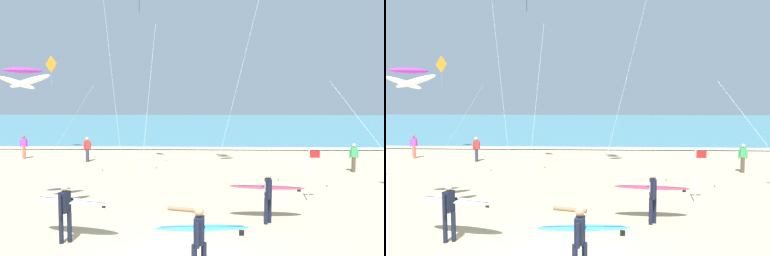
{
  "view_description": "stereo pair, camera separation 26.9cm",
  "coord_description": "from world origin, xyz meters",
  "views": [
    {
      "loc": [
        0.67,
        -9.45,
        4.14
      ],
      "look_at": [
        0.17,
        6.32,
        2.93
      ],
      "focal_mm": 38.06,
      "sensor_mm": 36.0,
      "label": 1
    },
    {
      "loc": [
        0.93,
        -9.44,
        4.14
      ],
      "look_at": [
        0.17,
        6.32,
        2.93
      ],
      "focal_mm": 38.06,
      "sensor_mm": 36.0,
      "label": 2
    }
  ],
  "objects": [
    {
      "name": "ocean_water",
      "position": [
        0.0,
        52.21,
        0.04
      ],
      "size": [
        160.0,
        60.0,
        0.08
      ],
      "primitive_type": "cube",
      "color": "teal",
      "rests_on": "ground"
    },
    {
      "name": "driftwood_log",
      "position": [
        -0.06,
        4.97,
        0.08
      ],
      "size": [
        1.26,
        0.5,
        0.15
      ],
      "primitive_type": "cylinder",
      "rotation": [
        0.0,
        1.57,
        6.0
      ],
      "color": "#846B4C",
      "rests_on": "ground"
    },
    {
      "name": "bystander_green_top",
      "position": [
        8.86,
        12.96,
        0.81
      ],
      "size": [
        0.5,
        0.22,
        1.59
      ],
      "color": "#4C3D2D",
      "rests_on": "ground"
    },
    {
      "name": "shoreline_foam",
      "position": [
        0.0,
        22.51,
        0.09
      ],
      "size": [
        160.0,
        1.42,
        0.01
      ],
      "primitive_type": "cube",
      "color": "white",
      "rests_on": "ocean_water"
    },
    {
      "name": "kite_diamond_amber_low",
      "position": [
        -10.47,
        20.12,
        6.29
      ],
      "size": [
        4.27,
        2.62,
        7.13
      ],
      "color": "orange",
      "rests_on": "ground"
    },
    {
      "name": "bystander_purple_top",
      "position": [
        -11.43,
        17.19,
        0.81
      ],
      "size": [
        0.5,
        0.22,
        1.59
      ],
      "color": "#D8593F",
      "rests_on": "ground"
    },
    {
      "name": "bystander_red_top",
      "position": [
        -6.81,
        16.01,
        0.81
      ],
      "size": [
        0.4,
        0.35,
        1.59
      ],
      "color": "#2D334C",
      "rests_on": "ground"
    },
    {
      "name": "surfer_trailing",
      "position": [
        -3.23,
        1.88,
        1.05
      ],
      "size": [
        2.5,
        1.19,
        1.71
      ],
      "color": "black",
      "rests_on": "ground"
    },
    {
      "name": "kite_arc_violet_close",
      "position": [
        -5.59,
        4.44,
        4.77
      ],
      "size": [
        2.89,
        2.83,
        5.14
      ],
      "color": "white",
      "rests_on": "ground"
    },
    {
      "name": "lifeguard_flag",
      "position": [
        4.81,
        6.45,
        1.27
      ],
      "size": [
        0.45,
        0.05,
        2.1
      ],
      "color": "silver",
      "rests_on": "ground"
    },
    {
      "name": "surfer_third",
      "position": [
        2.74,
        3.85,
        1.05
      ],
      "size": [
        2.56,
        0.95,
        1.71
      ],
      "color": "black",
      "rests_on": "ground"
    },
    {
      "name": "surfer_lead",
      "position": [
        0.57,
        -0.47,
        1.04
      ],
      "size": [
        2.25,
        1.02,
        1.71
      ],
      "color": "black",
      "rests_on": "ground"
    }
  ]
}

